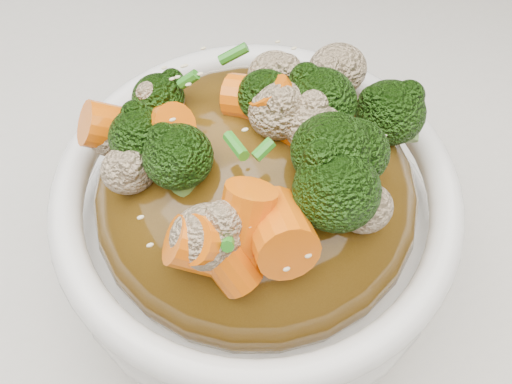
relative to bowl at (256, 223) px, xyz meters
name	(u,v)px	position (x,y,z in m)	size (l,w,h in m)	color
tablecloth	(184,283)	(-0.05, 0.01, -0.07)	(1.20, 0.80, 0.04)	silver
bowl	(256,223)	(0.00, 0.00, 0.00)	(0.24, 0.24, 0.09)	white
sauce_base	(256,195)	(0.00, 0.00, 0.03)	(0.19, 0.19, 0.10)	#4C320D
carrots	(256,118)	(0.00, 0.00, 0.10)	(0.19, 0.19, 0.06)	orange
broccoli	(256,120)	(0.00, 0.00, 0.10)	(0.19, 0.19, 0.05)	black
cauliflower	(256,123)	(0.00, 0.00, 0.10)	(0.19, 0.19, 0.04)	tan
scallions	(256,117)	(0.00, 0.00, 0.10)	(0.14, 0.14, 0.02)	#287E1D
sesame_seeds	(256,117)	(0.00, 0.00, 0.10)	(0.17, 0.17, 0.01)	beige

